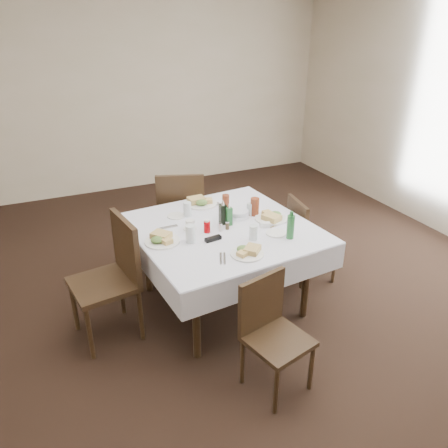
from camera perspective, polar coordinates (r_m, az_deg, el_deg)
name	(u,v)px	position (r m, az deg, el deg)	size (l,w,h in m)	color
ground_plane	(230,316)	(3.90, 0.85, -11.88)	(7.00, 7.00, 0.00)	black
room_shell	(232,119)	(3.16, 1.06, 13.54)	(6.04, 7.04, 2.80)	#C6B695
dining_table	(223,235)	(3.70, -0.15, -1.45)	(1.55, 1.55, 0.76)	black
chair_north	(181,211)	(4.48, -5.62, 1.73)	(0.59, 0.59, 0.99)	black
chair_south	(270,326)	(3.05, 6.07, -13.15)	(0.47, 0.47, 0.82)	black
chair_east	(305,235)	(4.24, 10.54, -1.37)	(0.44, 0.44, 0.84)	black
chair_west	(114,271)	(3.53, -14.17, -6.01)	(0.54, 0.54, 1.00)	black
meal_north	(200,202)	(4.10, -3.09, 2.88)	(0.29, 0.29, 0.06)	white
meal_south	(247,252)	(3.26, 3.09, -3.61)	(0.25, 0.25, 0.06)	white
meal_east	(272,217)	(3.82, 6.23, 0.93)	(0.28, 0.28, 0.06)	white
meal_west	(161,239)	(3.46, -8.17, -1.97)	(0.28, 0.28, 0.06)	white
side_plate_a	(176,216)	(3.88, -6.26, 1.06)	(0.16, 0.16, 0.01)	white
side_plate_b	(276,233)	(3.58, 6.81, -1.20)	(0.16, 0.16, 0.01)	white
water_n	(187,209)	(3.86, -4.81, 1.93)	(0.07, 0.07, 0.13)	silver
water_s	(253,232)	(3.45, 3.86, -1.11)	(0.06, 0.06, 0.12)	silver
water_e	(250,209)	(3.88, 3.42, 1.95)	(0.06, 0.06, 0.11)	silver
water_w	(191,234)	(3.41, -4.39, -1.28)	(0.08, 0.08, 0.14)	silver
iced_tea_a	(226,202)	(3.99, 0.23, 2.91)	(0.06, 0.06, 0.14)	maroon
iced_tea_b	(255,207)	(3.87, 4.04, 2.27)	(0.08, 0.08, 0.16)	maroon
bread_basket	(239,214)	(3.84, 1.94, 1.33)	(0.19, 0.19, 0.06)	silver
oil_cruet_dark	(223,214)	(3.68, -0.16, 1.37)	(0.05, 0.05, 0.22)	black
oil_cruet_green	(229,216)	(3.67, 0.64, 1.12)	(0.05, 0.05, 0.20)	#246630
ketchup_bottle	(207,226)	(3.56, -2.23, -0.31)	(0.05, 0.05, 0.11)	#AA0005
salt_shaker	(221,227)	(3.59, -0.46, -0.41)	(0.03, 0.03, 0.07)	white
pepper_shaker	(227,225)	(3.62, 0.44, -0.17)	(0.03, 0.03, 0.07)	#423522
coffee_mug	(190,225)	(3.63, -4.48, -0.13)	(0.12, 0.11, 0.08)	white
sunglasses	(213,239)	(3.45, -1.44, -1.93)	(0.14, 0.06, 0.03)	black
green_bottle	(291,227)	(3.49, 8.69, -0.33)	(0.06, 0.06, 0.23)	#246630
sugar_caddy	(265,225)	(3.68, 5.37, -0.07)	(0.10, 0.08, 0.04)	white
cutlery_n	(214,202)	(4.15, -1.36, 2.85)	(0.12, 0.21, 0.01)	silver
cutlery_s	(223,259)	(3.20, -0.17, -4.55)	(0.11, 0.18, 0.01)	silver
cutlery_e	(277,225)	(3.73, 6.95, -0.07)	(0.20, 0.09, 0.01)	silver
cutlery_w	(169,227)	(3.69, -7.23, -0.41)	(0.16, 0.04, 0.01)	silver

